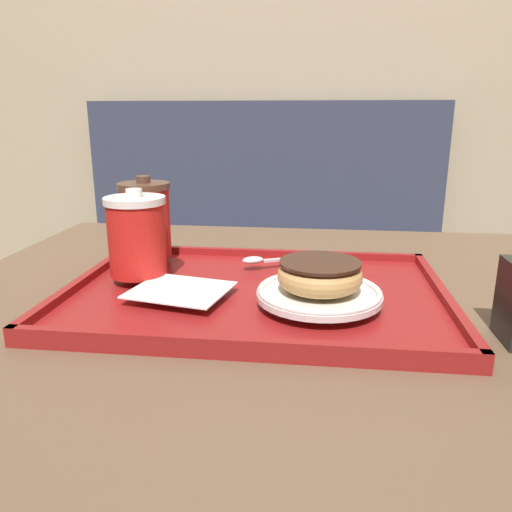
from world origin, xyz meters
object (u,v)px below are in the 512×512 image
at_px(coffee_cup_rear, 146,219).
at_px(spoon, 265,259).
at_px(coffee_cup_front, 137,235).
at_px(donut_chocolate_glazed, 320,275).

distance_m(coffee_cup_rear, spoon, 0.21).
xyz_separation_m(coffee_cup_front, spoon, (0.18, 0.08, -0.05)).
bearing_deg(donut_chocolate_glazed, spoon, 119.08).
relative_size(coffee_cup_front, coffee_cup_rear, 0.95).
bearing_deg(coffee_cup_rear, coffee_cup_front, -78.17).
bearing_deg(spoon, coffee_cup_front, -1.37).
distance_m(coffee_cup_front, donut_chocolate_glazed, 0.28).
xyz_separation_m(donut_chocolate_glazed, spoon, (-0.09, 0.15, -0.03)).
bearing_deg(coffee_cup_rear, donut_chocolate_glazed, -30.66).
height_order(coffee_cup_rear, spoon, coffee_cup_rear).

